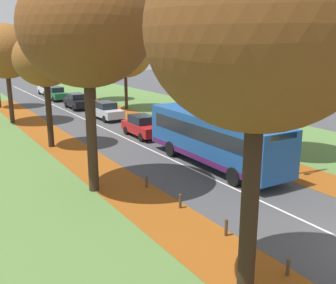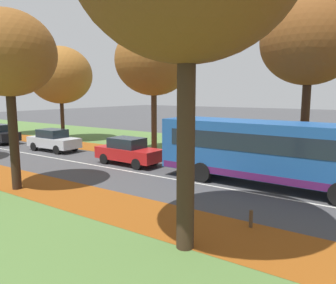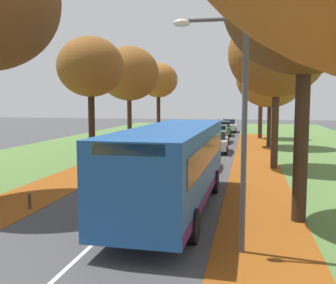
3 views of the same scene
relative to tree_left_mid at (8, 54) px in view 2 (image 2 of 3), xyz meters
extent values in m
cube|color=#8C4714|center=(0.80, -5.93, -5.92)|extent=(2.80, 60.00, 0.00)
cube|color=#517538|center=(14.60, 0.07, -5.92)|extent=(12.00, 90.00, 0.01)
cube|color=#8C4714|center=(10.00, -5.93, -5.92)|extent=(2.80, 60.00, 0.00)
cube|color=silver|center=(5.40, 0.07, -5.92)|extent=(0.12, 80.00, 0.01)
cylinder|color=#382619|center=(-0.56, -9.23, -3.19)|extent=(0.49, 0.49, 5.47)
cylinder|color=black|center=(0.00, 0.00, -3.71)|extent=(0.40, 0.40, 4.44)
ellipsoid|color=brown|center=(0.00, 0.00, 0.04)|extent=(4.07, 4.07, 3.67)
cylinder|color=#382619|center=(11.16, -9.79, -3.38)|extent=(0.46, 0.46, 5.09)
ellipsoid|color=brown|center=(11.16, -9.79, 1.11)|extent=(5.19, 5.19, 4.67)
cylinder|color=#422D1E|center=(11.01, 0.48, -3.67)|extent=(0.41, 0.41, 4.51)
ellipsoid|color=brown|center=(11.01, 0.48, 0.65)|extent=(5.50, 5.50, 4.95)
cylinder|color=#382619|center=(11.23, 11.08, -4.05)|extent=(0.34, 0.34, 3.76)
ellipsoid|color=#935B23|center=(11.23, 11.08, -0.05)|extent=(5.64, 5.64, 5.07)
cylinder|color=#422D1E|center=(10.72, 18.86, -3.58)|extent=(0.42, 0.42, 4.68)
ellipsoid|color=#935B23|center=(10.72, 18.86, 0.44)|extent=(4.49, 4.49, 4.04)
cylinder|color=#4C3823|center=(1.81, -10.26, -5.64)|extent=(0.12, 0.12, 0.58)
cube|color=#1E5199|center=(6.91, -9.19, -4.20)|extent=(2.66, 10.44, 2.50)
cube|color=#19232D|center=(6.91, -9.19, -3.80)|extent=(2.68, 9.19, 0.80)
cube|color=#4C1951|center=(6.91, -9.19, -5.27)|extent=(2.68, 10.23, 0.32)
cylinder|color=black|center=(8.14, -6.35, -5.45)|extent=(0.32, 0.96, 0.96)
cylinder|color=black|center=(5.77, -6.31, -5.45)|extent=(0.32, 0.96, 0.96)
cube|color=#B21919|center=(6.75, -0.80, -5.26)|extent=(1.81, 4.24, 0.70)
cube|color=#19232D|center=(6.75, -0.65, -4.61)|extent=(1.50, 2.05, 0.60)
cylinder|color=black|center=(7.50, -2.12, -5.61)|extent=(0.24, 0.65, 0.64)
cylinder|color=black|center=(5.93, -2.08, -5.61)|extent=(0.24, 0.65, 0.64)
cylinder|color=black|center=(7.56, 0.49, -5.61)|extent=(0.24, 0.65, 0.64)
cylinder|color=black|center=(6.00, 0.53, -5.61)|extent=(0.24, 0.65, 0.64)
cube|color=#B7BABF|center=(7.13, 6.91, -5.26)|extent=(1.80, 4.24, 0.70)
cube|color=#19232D|center=(7.13, 7.06, -4.61)|extent=(1.49, 2.05, 0.60)
cylinder|color=black|center=(7.94, 5.62, -5.61)|extent=(0.23, 0.64, 0.64)
cylinder|color=black|center=(6.38, 5.59, -5.61)|extent=(0.23, 0.64, 0.64)
cylinder|color=black|center=(7.88, 8.23, -5.61)|extent=(0.23, 0.64, 0.64)
cylinder|color=black|center=(6.32, 8.19, -5.61)|extent=(0.23, 0.64, 0.64)
cylinder|color=black|center=(7.57, 12.71, -5.61)|extent=(0.23, 0.64, 0.64)
cylinder|color=black|center=(7.61, 15.31, -5.61)|extent=(0.23, 0.64, 0.64)
camera|label=1|loc=(-7.10, -26.47, 1.22)|focal=42.00mm
camera|label=2|loc=(-7.97, -13.71, -1.63)|focal=35.00mm
camera|label=3|loc=(9.48, -22.84, -2.02)|focal=42.00mm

